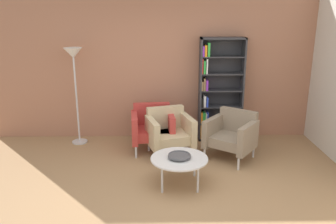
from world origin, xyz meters
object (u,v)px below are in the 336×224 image
at_px(armchair_spare_guest, 169,131).
at_px(armchair_corner_red, 232,134).
at_px(armchair_by_bookshelf, 152,127).
at_px(floor_lamp_torchiere, 74,65).
at_px(bookshelf_tall, 217,91).
at_px(coffee_table_low, 179,160).
at_px(decorative_bowl, 179,156).

relative_size(armchair_spare_guest, armchair_corner_red, 0.91).
height_order(armchair_by_bookshelf, floor_lamp_torchiere, floor_lamp_torchiere).
distance_m(bookshelf_tall, floor_lamp_torchiere, 2.60).
bearing_deg(bookshelf_tall, armchair_by_bookshelf, -156.63).
distance_m(bookshelf_tall, armchair_corner_red, 1.05).
xyz_separation_m(coffee_table_low, armchair_spare_guest, (-0.12, 1.06, 0.04)).
bearing_deg(bookshelf_tall, decorative_bowl, -113.41).
bearing_deg(decorative_bowl, armchair_by_bookshelf, 107.38).
relative_size(decorative_bowl, armchair_corner_red, 0.34).
bearing_deg(armchair_corner_red, floor_lamp_torchiere, -158.53).
bearing_deg(armchair_spare_guest, bookshelf_tall, 23.15).
relative_size(coffee_table_low, armchair_by_bookshelf, 1.03).
xyz_separation_m(armchair_spare_guest, floor_lamp_torchiere, (-1.65, 0.57, 1.03)).
relative_size(decorative_bowl, floor_lamp_torchiere, 0.18).
bearing_deg(armchair_spare_guest, decorative_bowl, -99.83).
distance_m(decorative_bowl, floor_lamp_torchiere, 2.61).
height_order(bookshelf_tall, coffee_table_low, bookshelf_tall).
bearing_deg(bookshelf_tall, floor_lamp_torchiere, -176.24).
relative_size(armchair_by_bookshelf, armchair_spare_guest, 0.90).
bearing_deg(decorative_bowl, armchair_corner_red, 44.67).
relative_size(coffee_table_low, floor_lamp_torchiere, 0.46).
bearing_deg(armchair_spare_guest, floor_lamp_torchiere, 144.79).
xyz_separation_m(bookshelf_tall, armchair_by_bookshelf, (-1.18, -0.51, -0.52)).
distance_m(armchair_spare_guest, floor_lamp_torchiere, 2.03).
xyz_separation_m(coffee_table_low, armchair_corner_red, (0.91, 0.90, 0.04)).
bearing_deg(armchair_by_bookshelf, armchair_corner_red, -21.80).
distance_m(armchair_by_bookshelf, armchair_corner_red, 1.37).
bearing_deg(decorative_bowl, armchair_spare_guest, 96.35).
distance_m(armchair_by_bookshelf, armchair_spare_guest, 0.36).
relative_size(bookshelf_tall, armchair_by_bookshelf, 2.44).
height_order(coffee_table_low, armchair_corner_red, armchair_corner_red).
xyz_separation_m(armchair_corner_red, floor_lamp_torchiere, (-2.67, 0.74, 1.03)).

